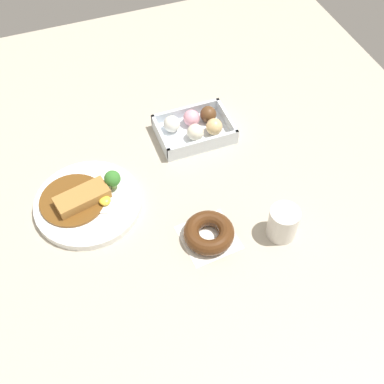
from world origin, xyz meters
The scene contains 5 objects.
ground_plane centered at (0.00, 0.00, 0.00)m, with size 1.60×1.60×0.00m, color #B2A893.
curry_plate centered at (0.13, -0.06, 0.01)m, with size 0.25×0.25×0.07m.
donut_box centered at (-0.18, -0.19, 0.02)m, with size 0.19×0.13×0.06m.
chocolate_ring_donut centered at (-0.10, 0.12, 0.02)m, with size 0.13×0.13×0.04m.
coffee_mug centered at (-0.25, 0.17, 0.04)m, with size 0.07×0.07×0.08m, color silver.
Camera 1 is at (0.14, 0.65, 0.91)m, focal length 45.44 mm.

